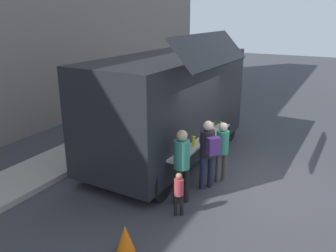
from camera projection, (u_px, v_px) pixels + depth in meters
ground_plane at (237, 179)px, 9.23m from camera, size 60.00×60.00×0.00m
food_truck_main at (169, 104)px, 10.11m from camera, size 6.05×3.20×3.75m
traffic_cone_orange at (125, 238)px, 6.37m from camera, size 0.36×0.36×0.55m
trash_bin at (163, 106)px, 14.73m from camera, size 0.60×0.60×0.88m
customer_front_ordering at (222, 147)px, 8.86m from camera, size 0.33×0.33×1.61m
customer_mid_with_backpack at (208, 148)px, 8.41m from camera, size 0.53×0.56×1.77m
customer_rear_waiting at (182, 160)px, 7.79m from camera, size 0.36×0.36×1.78m
child_near_queue at (179, 190)px, 7.42m from camera, size 0.21×0.21×1.01m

